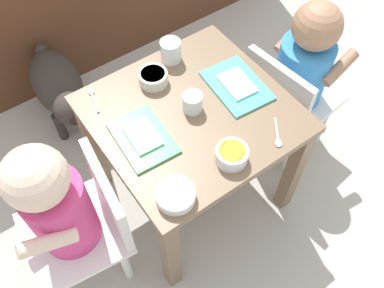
# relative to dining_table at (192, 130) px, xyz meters

# --- Properties ---
(ground_plane) EXTENTS (7.00, 7.00, 0.00)m
(ground_plane) POSITION_rel_dining_table_xyz_m (0.00, 0.00, -0.39)
(ground_plane) COLOR #B2ADA3
(dining_table) EXTENTS (0.55, 0.53, 0.48)m
(dining_table) POSITION_rel_dining_table_xyz_m (0.00, 0.00, 0.00)
(dining_table) COLOR #7A6047
(dining_table) RESTS_ON ground
(seated_child_left) EXTENTS (0.31, 0.31, 0.67)m
(seated_child_left) POSITION_rel_dining_table_xyz_m (-0.44, -0.03, 0.04)
(seated_child_left) COLOR white
(seated_child_left) RESTS_ON ground
(seated_child_right) EXTENTS (0.31, 0.31, 0.65)m
(seated_child_right) POSITION_rel_dining_table_xyz_m (0.44, -0.02, 0.02)
(seated_child_right) COLOR white
(seated_child_right) RESTS_ON ground
(dog) EXTENTS (0.22, 0.44, 0.32)m
(dog) POSITION_rel_dining_table_xyz_m (-0.22, 0.57, -0.17)
(dog) COLOR #332D28
(dog) RESTS_ON ground
(food_tray_left) EXTENTS (0.15, 0.20, 0.02)m
(food_tray_left) POSITION_rel_dining_table_xyz_m (-0.16, 0.00, 0.10)
(food_tray_left) COLOR green
(food_tray_left) RESTS_ON dining_table
(food_tray_right) EXTENTS (0.16, 0.22, 0.02)m
(food_tray_right) POSITION_rel_dining_table_xyz_m (0.16, 0.00, 0.10)
(food_tray_right) COLOR #4CC6BC
(food_tray_right) RESTS_ON dining_table
(water_cup_left) EXTENTS (0.07, 0.07, 0.07)m
(water_cup_left) POSITION_rel_dining_table_xyz_m (0.07, 0.21, 0.12)
(water_cup_left) COLOR white
(water_cup_left) RESTS_ON dining_table
(water_cup_right) EXTENTS (0.06, 0.06, 0.06)m
(water_cup_right) POSITION_rel_dining_table_xyz_m (0.01, 0.01, 0.11)
(water_cup_right) COLOR white
(water_cup_right) RESTS_ON dining_table
(cereal_bowl_left_side) EXTENTS (0.10, 0.10, 0.03)m
(cereal_bowl_left_side) POSITION_rel_dining_table_xyz_m (-0.19, -0.20, 0.11)
(cereal_bowl_left_side) COLOR white
(cereal_bowl_left_side) RESTS_ON dining_table
(veggie_bowl_near) EXTENTS (0.09, 0.09, 0.04)m
(veggie_bowl_near) POSITION_rel_dining_table_xyz_m (-0.01, -0.19, 0.11)
(veggie_bowl_near) COLOR white
(veggie_bowl_near) RESTS_ON dining_table
(veggie_bowl_far) EXTENTS (0.09, 0.09, 0.04)m
(veggie_bowl_far) POSITION_rel_dining_table_xyz_m (-0.03, 0.16, 0.11)
(veggie_bowl_far) COLOR silver
(veggie_bowl_far) RESTS_ON dining_table
(spoon_by_left_tray) EXTENTS (0.07, 0.09, 0.01)m
(spoon_by_left_tray) POSITION_rel_dining_table_xyz_m (0.14, -0.21, 0.09)
(spoon_by_left_tray) COLOR silver
(spoon_by_left_tray) RESTS_ON dining_table
(spoon_by_right_tray) EXTENTS (0.04, 0.10, 0.01)m
(spoon_by_right_tray) POSITION_rel_dining_table_xyz_m (-0.21, 0.21, 0.09)
(spoon_by_right_tray) COLOR silver
(spoon_by_right_tray) RESTS_ON dining_table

